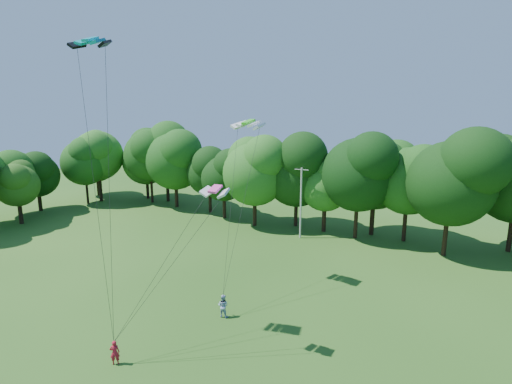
% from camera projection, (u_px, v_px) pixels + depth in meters
% --- Properties ---
extents(utility_pole, '(1.70, 0.21, 8.51)m').
position_uv_depth(utility_pole, '(301.00, 203.00, 47.00)').
color(utility_pole, '#B7B7AE').
rests_on(utility_pole, ground).
extents(kite_flyer_left, '(0.68, 0.66, 1.58)m').
position_uv_depth(kite_flyer_left, '(115.00, 352.00, 24.22)').
color(kite_flyer_left, '#B4172B').
rests_on(kite_flyer_left, ground).
extents(kite_flyer_right, '(0.93, 0.76, 1.76)m').
position_uv_depth(kite_flyer_right, '(223.00, 306.00, 29.73)').
color(kite_flyer_right, '#91A3C9').
rests_on(kite_flyer_right, ground).
extents(kite_teal, '(2.67, 1.67, 0.47)m').
position_uv_depth(kite_teal, '(90.00, 39.00, 24.16)').
color(kite_teal, '#0599A8').
rests_on(kite_teal, ground).
extents(kite_green, '(3.01, 1.68, 0.46)m').
position_uv_depth(kite_green, '(248.00, 122.00, 33.28)').
color(kite_green, '#36CB1E').
rests_on(kite_green, ground).
extents(kite_pink, '(1.76, 0.87, 0.40)m').
position_uv_depth(kite_pink, '(215.00, 189.00, 23.55)').
color(kite_pink, '#FF46B2').
rests_on(kite_pink, ground).
extents(tree_back_west, '(9.06, 9.06, 13.17)m').
position_uv_depth(tree_back_west, '(150.00, 153.00, 64.17)').
color(tree_back_west, '#382716').
rests_on(tree_back_west, ground).
extents(tree_back_center, '(9.48, 9.48, 13.79)m').
position_uv_depth(tree_back_center, '(359.00, 167.00, 46.20)').
color(tree_back_center, '#2F2412').
rests_on(tree_back_center, ground).
extents(tree_flank_west, '(6.15, 6.15, 8.95)m').
position_uv_depth(tree_flank_west, '(17.00, 183.00, 52.61)').
color(tree_flank_west, '#2F2312').
rests_on(tree_flank_west, ground).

